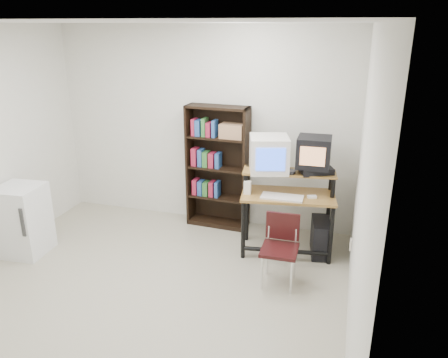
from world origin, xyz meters
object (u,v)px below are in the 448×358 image
(computer_desk, at_px, (288,199))
(school_chair, at_px, (281,243))
(mini_fridge, at_px, (23,220))
(crt_monitor, at_px, (269,154))
(pc_tower, at_px, (320,237))
(crt_tv, at_px, (314,152))
(bookshelf, at_px, (218,165))

(computer_desk, height_order, school_chair, computer_desk)
(computer_desk, height_order, mini_fridge, computer_desk)
(school_chair, relative_size, mini_fridge, 0.89)
(school_chair, height_order, mini_fridge, mini_fridge)
(crt_monitor, relative_size, mini_fridge, 0.64)
(crt_monitor, xyz_separation_m, pc_tower, (0.65, -0.02, -0.96))
(computer_desk, bearing_deg, crt_monitor, 158.55)
(crt_monitor, bearing_deg, computer_desk, -29.03)
(computer_desk, distance_m, pc_tower, 0.61)
(crt_tv, distance_m, pc_tower, 1.03)
(mini_fridge, bearing_deg, pc_tower, 11.84)
(school_chair, xyz_separation_m, bookshelf, (-1.03, 1.17, 0.39))
(bookshelf, distance_m, mini_fridge, 2.45)
(crt_monitor, distance_m, school_chair, 1.07)
(crt_monitor, height_order, crt_tv, crt_tv)
(mini_fridge, bearing_deg, crt_tv, 13.73)
(computer_desk, bearing_deg, school_chair, -95.08)
(crt_monitor, xyz_separation_m, crt_tv, (0.50, 0.06, 0.05))
(crt_monitor, bearing_deg, pc_tower, -17.16)
(pc_tower, height_order, school_chair, school_chair)
(computer_desk, relative_size, crt_tv, 3.02)
(pc_tower, height_order, bookshelf, bookshelf)
(computer_desk, distance_m, bookshelf, 1.12)
(crt_monitor, xyz_separation_m, school_chair, (0.29, -0.74, -0.72))
(crt_tv, distance_m, mini_fridge, 3.47)
(bookshelf, height_order, mini_fridge, bookshelf)
(computer_desk, height_order, crt_tv, crt_tv)
(computer_desk, relative_size, mini_fridge, 1.35)
(computer_desk, height_order, bookshelf, bookshelf)
(computer_desk, relative_size, crt_monitor, 2.13)
(crt_monitor, xyz_separation_m, bookshelf, (-0.74, 0.43, -0.33))
(pc_tower, distance_m, school_chair, 0.84)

